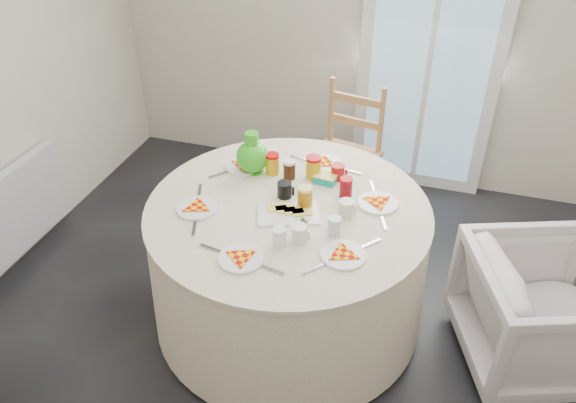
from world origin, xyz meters
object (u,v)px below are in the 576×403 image
(radiator, at_px, (10,215))
(armchair, at_px, (543,306))
(table, at_px, (288,263))
(green_pitcher, at_px, (252,155))
(wooden_chair, at_px, (344,158))

(radiator, relative_size, armchair, 1.33)
(table, bearing_deg, green_pitcher, 136.64)
(radiator, height_order, wooden_chair, wooden_chair)
(radiator, xyz_separation_m, armchair, (3.15, 0.15, 0.01))
(table, height_order, green_pitcher, green_pitcher)
(table, bearing_deg, armchair, 2.43)
(wooden_chair, relative_size, armchair, 1.31)
(wooden_chair, bearing_deg, armchair, -27.21)
(wooden_chair, height_order, armchair, wooden_chair)
(table, relative_size, wooden_chair, 1.58)
(armchair, bearing_deg, wooden_chair, 31.49)
(radiator, bearing_deg, wooden_chair, 31.60)
(table, distance_m, armchair, 1.35)
(radiator, distance_m, green_pitcher, 1.62)
(wooden_chair, relative_size, green_pitcher, 4.09)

